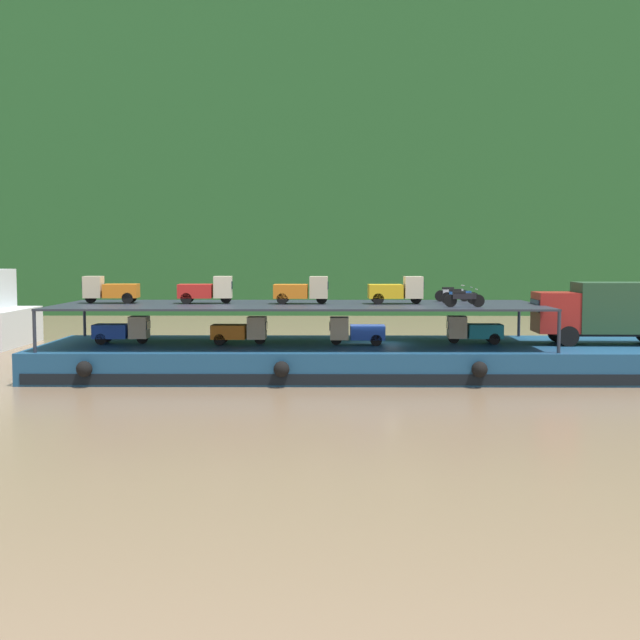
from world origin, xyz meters
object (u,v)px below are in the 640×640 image
at_px(mini_truck_upper_bow, 397,290).
at_px(covered_lorry, 608,311).
at_px(cargo_barge, 374,359).
at_px(mini_truck_lower_mid, 356,331).
at_px(mini_truck_lower_fore, 474,330).
at_px(mini_truck_upper_mid, 206,290).
at_px(motorcycle_upper_centre, 460,295).
at_px(mini_truck_lower_aft, 240,331).
at_px(mini_truck_upper_stern, 110,290).
at_px(mini_truck_lower_stern, 123,330).
at_px(mini_truck_upper_fore, 302,290).
at_px(motorcycle_upper_port, 464,298).
at_px(motorcycle_upper_stbd, 452,293).

bearing_deg(mini_truck_upper_bow, covered_lorry, -1.94).
distance_m(cargo_barge, mini_truck_lower_mid, 1.79).
bearing_deg(mini_truck_lower_fore, mini_truck_upper_mid, 178.84).
height_order(mini_truck_lower_fore, motorcycle_upper_centre, motorcycle_upper_centre).
relative_size(mini_truck_lower_aft, mini_truck_upper_mid, 0.99).
bearing_deg(mini_truck_upper_stern, mini_truck_upper_mid, -1.95).
distance_m(mini_truck_lower_fore, mini_truck_upper_stern, 18.55).
xyz_separation_m(mini_truck_upper_stern, mini_truck_upper_bow, (14.54, -0.44, 0.00)).
relative_size(covered_lorry, mini_truck_upper_mid, 2.83).
bearing_deg(covered_lorry, mini_truck_lower_stern, 179.66).
relative_size(mini_truck_lower_stern, motorcycle_upper_centre, 1.44).
bearing_deg(mini_truck_upper_bow, mini_truck_upper_mid, 178.40).
xyz_separation_m(mini_truck_lower_aft, motorcycle_upper_centre, (10.96, 0.26, 1.74)).
bearing_deg(mini_truck_lower_stern, mini_truck_upper_bow, 0.88).
bearing_deg(mini_truck_upper_stern, motorcycle_upper_centre, -2.11).
relative_size(mini_truck_upper_fore, motorcycle_upper_centre, 1.45).
bearing_deg(mini_truck_upper_bow, mini_truck_lower_mid, -160.90).
distance_m(mini_truck_upper_stern, mini_truck_upper_mid, 4.94).
height_order(mini_truck_lower_stern, mini_truck_upper_mid, mini_truck_upper_mid).
xyz_separation_m(motorcycle_upper_port, motorcycle_upper_centre, (0.18, 2.37, 0.00)).
xyz_separation_m(mini_truck_lower_stern, motorcycle_upper_stbd, (16.91, 2.37, 1.74)).
height_order(mini_truck_upper_stern, mini_truck_upper_bow, same).
height_order(mini_truck_lower_aft, motorcycle_upper_port, motorcycle_upper_port).
relative_size(mini_truck_lower_mid, mini_truck_lower_fore, 0.99).
distance_m(motorcycle_upper_port, motorcycle_upper_stbd, 4.75).
xyz_separation_m(mini_truck_lower_mid, motorcycle_upper_centre, (5.19, 0.49, 1.74)).
xyz_separation_m(mini_truck_upper_mid, motorcycle_upper_centre, (12.74, -0.48, -0.26)).
bearing_deg(mini_truck_lower_mid, motorcycle_upper_stbd, 28.95).
distance_m(mini_truck_upper_bow, motorcycle_upper_stbd, 3.81).
bearing_deg(covered_lorry, cargo_barge, 179.44).
height_order(mini_truck_lower_aft, motorcycle_upper_centre, motorcycle_upper_centre).
distance_m(covered_lorry, mini_truck_upper_fore, 15.31).
xyz_separation_m(mini_truck_lower_fore, mini_truck_upper_stern, (-18.43, 0.44, 2.00)).
xyz_separation_m(mini_truck_upper_bow, motorcycle_upper_stbd, (3.13, 2.15, -0.26)).
bearing_deg(mini_truck_upper_fore, motorcycle_upper_centre, -1.47).
xyz_separation_m(cargo_barge, motorcycle_upper_centre, (4.24, 0.03, 3.18)).
bearing_deg(cargo_barge, mini_truck_lower_fore, 2.72).
xyz_separation_m(mini_truck_lower_aft, mini_truck_upper_stern, (-6.71, 0.91, 2.00)).
bearing_deg(motorcycle_upper_centre, covered_lorry, -1.09).
bearing_deg(mini_truck_lower_stern, mini_truck_upper_mid, 6.57).
height_order(cargo_barge, mini_truck_lower_mid, mini_truck_lower_mid).
relative_size(mini_truck_upper_mid, mini_truck_upper_fore, 1.01).
height_order(covered_lorry, mini_truck_lower_mid, covered_lorry).
xyz_separation_m(cargo_barge, motorcycle_upper_port, (4.06, -2.35, 3.18)).
distance_m(mini_truck_lower_aft, motorcycle_upper_stbd, 11.40).
bearing_deg(covered_lorry, mini_truck_lower_mid, -178.39).
relative_size(mini_truck_lower_fore, mini_truck_upper_bow, 1.00).
xyz_separation_m(mini_truck_upper_fore, motorcycle_upper_stbd, (7.88, 2.17, -0.26)).
xyz_separation_m(covered_lorry, mini_truck_lower_mid, (-12.57, -0.35, -1.00)).
bearing_deg(mini_truck_lower_aft, motorcycle_upper_port, -11.11).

